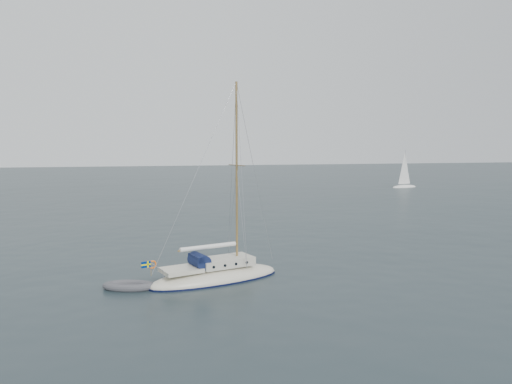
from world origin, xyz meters
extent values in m
plane|color=black|center=(0.00, 0.00, 0.00)|extent=(300.00, 300.00, 0.00)
ellipsoid|color=beige|center=(-2.65, 1.90, 0.13)|extent=(8.01, 2.49, 1.33)
cube|color=beige|center=(-2.03, 1.90, 1.05)|extent=(3.20, 1.69, 0.49)
cube|color=beige|center=(-4.79, 1.90, 0.91)|extent=(2.13, 1.69, 0.22)
cylinder|color=#111A3E|center=(-3.68, 1.90, 1.29)|extent=(0.85, 1.47, 0.85)
cube|color=#111A3E|center=(-3.85, 1.90, 1.47)|extent=(0.40, 1.47, 0.36)
cylinder|color=olive|center=(-1.23, 1.90, 6.14)|extent=(0.13, 0.13, 10.67)
cylinder|color=olive|center=(-1.23, 1.90, 6.67)|extent=(0.04, 1.96, 0.04)
cylinder|color=olive|center=(-3.10, 1.90, 2.00)|extent=(3.74, 0.09, 0.09)
cylinder|color=silver|center=(-3.10, 1.90, 2.05)|extent=(3.47, 0.25, 0.25)
cylinder|color=#9C9CA4|center=(-6.21, 1.90, 1.29)|extent=(0.04, 1.96, 0.04)
torus|color=orange|center=(-6.26, 2.43, 1.29)|extent=(0.48, 0.09, 0.48)
cylinder|color=olive|center=(-6.52, 1.90, 1.20)|extent=(0.03, 0.03, 0.80)
cube|color=navy|center=(-6.79, 1.90, 1.47)|extent=(0.53, 0.02, 0.34)
cube|color=#F7EE01|center=(-6.79, 1.90, 1.47)|extent=(0.55, 0.03, 0.08)
cube|color=#F7EE01|center=(-6.69, 1.90, 1.47)|extent=(0.08, 0.03, 0.36)
cylinder|color=black|center=(-3.19, 2.75, 1.05)|extent=(0.16, 0.05, 0.16)
cylinder|color=black|center=(-3.19, 1.05, 1.05)|extent=(0.16, 0.05, 0.16)
cylinder|color=black|center=(-2.47, 2.75, 1.05)|extent=(0.16, 0.05, 0.16)
cylinder|color=black|center=(-2.47, 1.05, 1.05)|extent=(0.16, 0.05, 0.16)
cylinder|color=black|center=(-1.76, 2.75, 1.05)|extent=(0.16, 0.05, 0.16)
cylinder|color=black|center=(-1.76, 1.05, 1.05)|extent=(0.16, 0.05, 0.16)
cylinder|color=black|center=(-1.05, 2.75, 1.05)|extent=(0.16, 0.05, 0.16)
cylinder|color=black|center=(-1.05, 1.05, 1.05)|extent=(0.16, 0.05, 0.16)
cube|color=#515056|center=(-7.53, 1.29, 0.13)|extent=(1.78, 0.73, 0.10)
ellipsoid|color=silver|center=(39.37, 54.39, 0.04)|extent=(5.31, 1.77, 0.88)
cylinder|color=#9C9CA4|center=(39.37, 54.39, 3.54)|extent=(0.09, 0.09, 6.19)
cone|color=silver|center=(39.33, 54.39, 3.54)|extent=(2.83, 2.83, 5.75)
camera|label=1|loc=(-6.82, -26.21, 7.97)|focal=35.00mm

